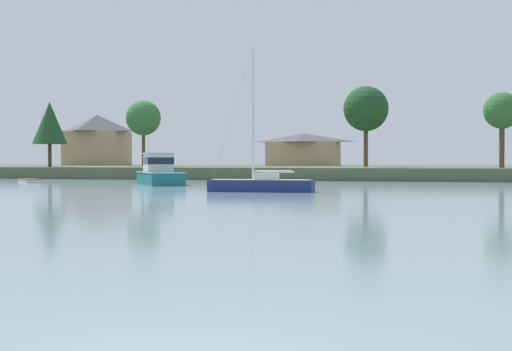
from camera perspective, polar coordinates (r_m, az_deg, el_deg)
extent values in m
cube|color=#4C563D|center=(109.19, 13.81, 0.33)|extent=(215.94, 59.41, 1.41)
cube|color=#196B70|center=(68.74, -7.41, -0.48)|extent=(7.47, 9.42, 1.82)
cone|color=#196B70|center=(73.31, -8.02, -0.38)|extent=(3.65, 3.62, 2.67)
cube|color=silver|center=(68.72, -7.42, 0.25)|extent=(7.67, 9.64, 0.05)
cube|color=silver|center=(69.58, -7.54, 0.99)|extent=(3.63, 3.84, 1.70)
cube|color=#19232D|center=(69.58, -7.54, 1.13)|extent=(3.71, 3.92, 0.61)
cube|color=beige|center=(69.58, -7.54, 1.72)|extent=(4.15, 4.35, 0.06)
cylinder|color=silver|center=(69.59, -7.54, 2.31)|extent=(0.03, 0.03, 1.39)
cube|color=white|center=(77.54, -17.05, -0.45)|extent=(3.59, 3.54, 0.51)
cube|color=brown|center=(77.53, -17.05, -0.26)|extent=(3.77, 3.72, 0.05)
cube|color=tan|center=(77.53, -17.05, -0.29)|extent=(0.91, 0.94, 0.03)
cube|color=navy|center=(52.39, 0.40, -1.13)|extent=(7.50, 2.30, 1.42)
cube|color=#CCB78E|center=(52.36, 0.40, -0.33)|extent=(7.04, 2.04, 0.04)
cube|color=silver|center=(52.28, 0.80, -0.07)|extent=(1.69, 1.34, 0.44)
cylinder|color=silver|center=(52.58, -0.23, 4.80)|extent=(0.15, 0.15, 9.36)
cylinder|color=silver|center=(52.17, 1.35, 0.28)|extent=(2.97, 0.25, 0.12)
cylinder|color=silver|center=(52.17, 1.35, 0.34)|extent=(2.67, 0.26, 0.14)
cylinder|color=#999999|center=(52.94, -1.80, 4.75)|extent=(2.98, 0.15, 9.32)
cylinder|color=brown|center=(100.39, -15.60, 2.08)|extent=(0.47, 0.47, 5.01)
cone|color=#1E4723|center=(100.50, -15.61, 3.93)|extent=(4.50, 4.50, 5.50)
cylinder|color=brown|center=(87.19, 18.40, 2.37)|extent=(0.59, 0.59, 5.49)
sphere|color=#2D602D|center=(87.35, 18.42, 4.77)|extent=(4.09, 4.09, 4.09)
cylinder|color=brown|center=(102.28, -8.66, 2.25)|extent=(0.46, 0.46, 5.57)
sphere|color=#336B38|center=(102.43, -8.67, 4.41)|extent=(4.78, 4.78, 4.78)
cylinder|color=brown|center=(97.89, 8.45, 2.51)|extent=(0.57, 0.57, 6.27)
sphere|color=#1E4723|center=(98.09, 8.46, 5.11)|extent=(5.91, 5.91, 5.91)
cube|color=tan|center=(114.59, 3.67, 1.67)|extent=(10.68, 6.04, 3.69)
pyramid|color=#47474C|center=(114.64, 3.68, 2.92)|extent=(11.54, 6.53, 1.32)
cube|color=tan|center=(129.32, -12.13, 2.05)|extent=(8.70, 9.00, 5.79)
pyramid|color=#47474C|center=(129.46, -12.14, 3.96)|extent=(9.40, 9.72, 2.82)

